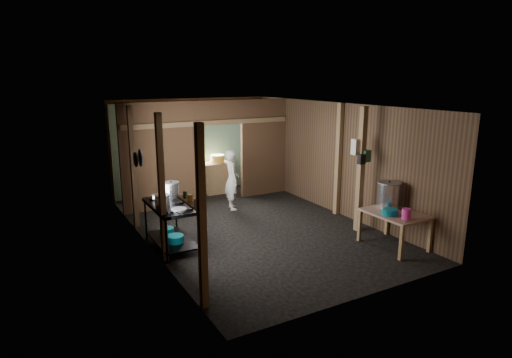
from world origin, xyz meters
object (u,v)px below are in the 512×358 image
gas_range (172,226)px  pink_bucket (406,214)px  prep_table (394,230)px  stock_pot (389,195)px  yellow_tub (217,159)px  cook (232,180)px  stove_pot_large (171,190)px

gas_range → pink_bucket: (3.59, -2.37, 0.34)m
prep_table → stock_pot: stock_pot is taller
yellow_tub → cook: (-0.33, -1.59, -0.23)m
stove_pot_large → cook: cook is taller
gas_range → yellow_tub: yellow_tub is taller
prep_table → yellow_tub: bearing=103.9°
prep_table → stove_pot_large: 4.36m
gas_range → stock_pot: 4.23m
cook → pink_bucket: bearing=-146.2°
prep_table → pink_bucket: 0.58m
pink_bucket → yellow_tub: (-1.18, 5.62, 0.19)m
prep_table → pink_bucket: pink_bucket is taller
prep_table → yellow_tub: yellow_tub is taller
gas_range → cook: bearing=38.6°
pink_bucket → yellow_tub: size_ratio=0.51×
pink_bucket → cook: (-1.51, 4.03, -0.04)m
stock_pot → pink_bucket: stock_pot is taller
yellow_tub → cook: 1.64m
stock_pot → pink_bucket: 0.74m
pink_bucket → stock_pot: bearing=69.6°
gas_range → pink_bucket: size_ratio=7.41×
cook → yellow_tub: bearing=1.6°
stock_pot → prep_table: bearing=-113.1°
stove_pot_large → cook: bearing=32.3°
prep_table → cook: cook is taller
pink_bucket → prep_table: bearing=72.0°
stock_pot → cook: bearing=117.7°
stove_pot_large → yellow_tub: bearing=51.3°
prep_table → pink_bucket: size_ratio=5.81×
stove_pot_large → pink_bucket: bearing=-39.6°
yellow_tub → stock_pot: bearing=-73.8°
gas_range → stock_pot: bearing=-23.7°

